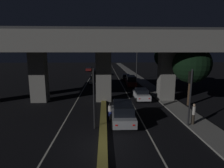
# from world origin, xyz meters

# --- Properties ---
(ground_plane) EXTENTS (200.00, 200.00, 0.00)m
(ground_plane) POSITION_xyz_m (0.00, 0.00, 0.00)
(ground_plane) COLOR black
(lane_line_left_inner) EXTENTS (0.12, 126.00, 0.00)m
(lane_line_left_inner) POSITION_xyz_m (-3.47, 35.00, 0.00)
(lane_line_left_inner) COLOR beige
(lane_line_left_inner) RESTS_ON ground_plane
(lane_line_right_inner) EXTENTS (0.12, 126.00, 0.00)m
(lane_line_right_inner) POSITION_xyz_m (3.47, 35.00, 0.00)
(lane_line_right_inner) COLOR beige
(lane_line_right_inner) RESTS_ON ground_plane
(median_divider) EXTENTS (0.59, 126.00, 0.21)m
(median_divider) POSITION_xyz_m (0.00, 35.00, 0.10)
(median_divider) COLOR olive
(median_divider) RESTS_ON ground_plane
(sidewalk_right) EXTENTS (2.40, 126.00, 0.13)m
(sidewalk_right) POSITION_xyz_m (8.15, 28.00, 0.07)
(sidewalk_right) COLOR gray
(sidewalk_right) RESTS_ON ground_plane
(elevated_overpass) EXTENTS (33.87, 9.81, 9.14)m
(elevated_overpass) POSITION_xyz_m (-0.31, 11.23, 6.85)
(elevated_overpass) COLOR gray
(elevated_overpass) RESTS_ON ground_plane
(traffic_light_left_of_median) EXTENTS (0.30, 0.49, 4.91)m
(traffic_light_left_of_median) POSITION_xyz_m (-0.70, 2.98, 3.35)
(traffic_light_left_of_median) COLOR black
(traffic_light_left_of_median) RESTS_ON ground_plane
(traffic_light_right_of_median) EXTENTS (0.30, 0.49, 4.83)m
(traffic_light_right_of_median) POSITION_xyz_m (7.05, 2.98, 3.29)
(traffic_light_right_of_median) COLOR black
(traffic_light_right_of_median) RESTS_ON ground_plane
(street_lamp) EXTENTS (2.07, 0.32, 7.93)m
(street_lamp) POSITION_xyz_m (7.15, 28.92, 4.68)
(street_lamp) COLOR #2D2D30
(street_lamp) RESTS_ON ground_plane
(car_silver_lead) EXTENTS (2.11, 4.14, 1.76)m
(car_silver_lead) POSITION_xyz_m (1.72, 3.95, 0.92)
(car_silver_lead) COLOR gray
(car_silver_lead) RESTS_ON ground_plane
(car_white_second) EXTENTS (1.86, 4.12, 1.45)m
(car_white_second) POSITION_xyz_m (4.92, 11.60, 0.74)
(car_white_second) COLOR silver
(car_white_second) RESTS_ON ground_plane
(car_dark_red_third) EXTENTS (1.96, 4.32, 1.97)m
(car_dark_red_third) POSITION_xyz_m (4.90, 20.39, 1.03)
(car_dark_red_third) COLOR #591414
(car_dark_red_third) RESTS_ON ground_plane
(car_black_fourth) EXTENTS (1.84, 4.80, 1.44)m
(car_black_fourth) POSITION_xyz_m (4.83, 27.38, 0.74)
(car_black_fourth) COLOR black
(car_black_fourth) RESTS_ON ground_plane
(car_white_lead_oncoming) EXTENTS (1.83, 4.38, 1.45)m
(car_white_lead_oncoming) POSITION_xyz_m (-1.97, 24.28, 0.73)
(car_white_lead_oncoming) COLOR silver
(car_white_lead_oncoming) RESTS_ON ground_plane
(car_silver_second_oncoming) EXTENTS (2.06, 4.16, 1.93)m
(car_silver_second_oncoming) POSITION_xyz_m (-2.06, 36.06, 1.01)
(car_silver_second_oncoming) COLOR gray
(car_silver_second_oncoming) RESTS_ON ground_plane
(car_dark_red_third_oncoming) EXTENTS (2.13, 4.41, 1.44)m
(car_dark_red_third_oncoming) POSITION_xyz_m (-4.97, 47.70, 0.73)
(car_dark_red_third_oncoming) COLOR #591414
(car_dark_red_third_oncoming) RESTS_ON ground_plane
(motorcycle_blue_filtering_near) EXTENTS (0.33, 1.90, 1.47)m
(motorcycle_blue_filtering_near) POSITION_xyz_m (0.61, 5.06, 0.62)
(motorcycle_blue_filtering_near) COLOR black
(motorcycle_blue_filtering_near) RESTS_ON ground_plane
(pedestrian_on_sidewalk) EXTENTS (0.30, 0.30, 1.78)m
(pedestrian_on_sidewalk) POSITION_xyz_m (7.56, 3.12, 1.05)
(pedestrian_on_sidewalk) COLOR #2D261E
(pedestrian_on_sidewalk) RESTS_ON sidewalk_right
(roadside_tree_kerbside_near) EXTENTS (4.20, 4.20, 6.88)m
(roadside_tree_kerbside_near) POSITION_xyz_m (9.97, 8.83, 4.76)
(roadside_tree_kerbside_near) COLOR #38281C
(roadside_tree_kerbside_near) RESTS_ON ground_plane
(roadside_tree_kerbside_mid) EXTENTS (3.91, 3.91, 7.40)m
(roadside_tree_kerbside_mid) POSITION_xyz_m (10.72, 19.59, 5.41)
(roadside_tree_kerbside_mid) COLOR #2D2116
(roadside_tree_kerbside_mid) RESTS_ON ground_plane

